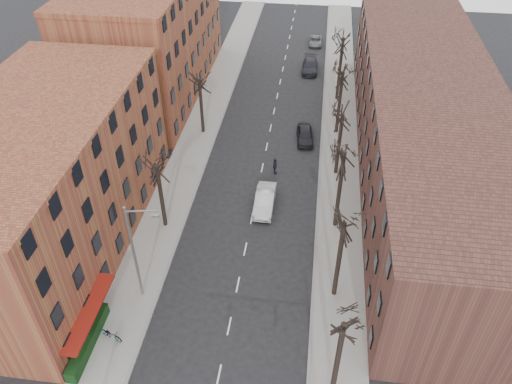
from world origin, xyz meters
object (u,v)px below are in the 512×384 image
at_px(silver_sedan, 265,200).
at_px(bicycle, 111,334).
at_px(parked_car_mid, 310,66).
at_px(parked_car_near, 305,135).

xyz_separation_m(silver_sedan, bicycle, (-9.10, -16.01, -0.19)).
bearing_deg(bicycle, silver_sedan, -10.12).
height_order(silver_sedan, parked_car_mid, silver_sedan).
height_order(parked_car_near, parked_car_mid, parked_car_mid).
height_order(silver_sedan, bicycle, silver_sedan).
bearing_deg(bicycle, parked_car_mid, 5.04).
distance_m(silver_sedan, parked_car_mid, 30.28).
bearing_deg(silver_sedan, parked_car_near, 75.69).
distance_m(parked_car_near, parked_car_mid, 18.13).
relative_size(parked_car_near, bicycle, 2.39).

